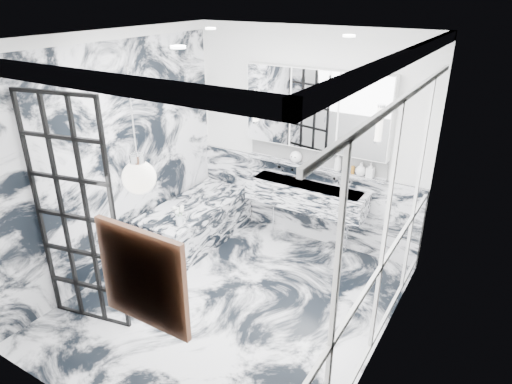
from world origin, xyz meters
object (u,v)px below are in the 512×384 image
Objects in this scene: crittall_door at (75,217)px; mirror_cabinet at (316,110)px; bathtub at (196,222)px; trough_sink at (306,195)px.

mirror_cabinet is at bearing 53.06° from crittall_door.
bathtub is (-0.07, 1.85, -0.91)m from crittall_door.
bathtub is at bearing -147.94° from mirror_cabinet.
crittall_door is 2.85m from trough_sink.
trough_sink is 0.84× the size of mirror_cabinet.
trough_sink is 1.55m from bathtub.
trough_sink is (1.26, 2.51, -0.46)m from crittall_door.
bathtub is at bearing 80.21° from crittall_door.
crittall_door reaches higher than trough_sink.
mirror_cabinet is at bearing 90.00° from trough_sink.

